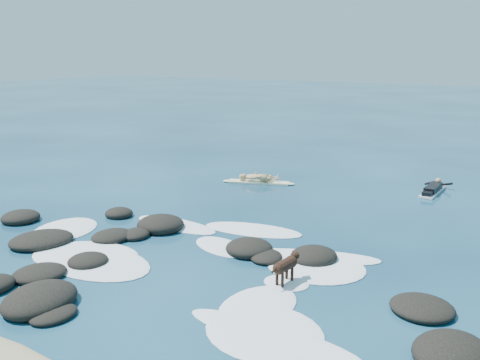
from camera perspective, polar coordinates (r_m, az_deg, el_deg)
The scene contains 6 objects.
ground at distance 14.92m, azimuth -3.27°, elevation -7.13°, with size 160.00×160.00×0.00m, color #0A2642.
reef_rocks at distance 13.83m, azimuth -9.41°, elevation -8.49°, with size 14.81×7.17×0.57m.
breaking_foam at distance 13.81m, azimuth -4.96°, elevation -8.85°, with size 11.42×7.35×0.12m.
standing_surfer_rig at distance 21.75m, azimuth 2.00°, elevation 1.35°, with size 2.90×1.34×1.70m.
paddling_surfer_rig at distance 21.71m, azimuth 19.91°, elevation -0.92°, with size 1.09×2.43×0.42m.
dog at distance 12.49m, azimuth 4.96°, elevation -8.99°, with size 0.37×1.15×0.73m.
Camera 1 is at (8.02, -11.42, 5.25)m, focal length 40.00 mm.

